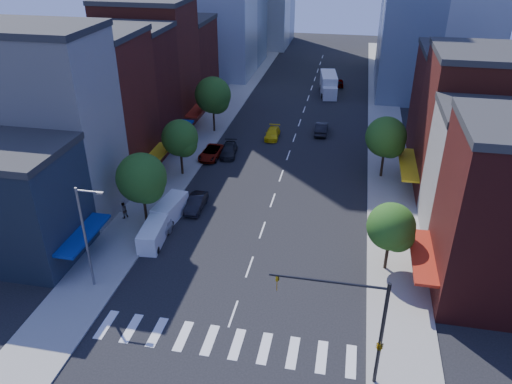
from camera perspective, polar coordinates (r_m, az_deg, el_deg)
ground at (r=39.29m, az=-2.62°, el=-13.72°), size 220.00×220.00×0.00m
sidewalk_left at (r=75.71m, az=-4.70°, el=8.09°), size 5.00×120.00×0.15m
sidewalk_right at (r=73.22m, az=14.63°, el=6.51°), size 5.00×120.00×0.15m
crosswalk at (r=37.19m, az=-3.75°, el=-16.75°), size 19.00×3.00×0.01m
bldg_left_0 at (r=47.94m, az=-26.72°, el=-1.29°), size 12.00×8.00×10.00m
bldg_left_1 at (r=52.16m, az=-22.68°, el=6.80°), size 12.00×8.00×18.00m
bldg_left_2 at (r=59.26m, az=-18.22°, el=9.01°), size 12.00×9.00×16.00m
bldg_left_3 at (r=66.55m, az=-14.76°, el=11.11°), size 12.00×8.00×15.00m
bldg_left_4 at (r=73.73m, az=-12.07°, el=13.88°), size 12.00×9.00×17.00m
bldg_left_5 at (r=82.76m, az=-9.40°, el=14.25°), size 12.00×10.00×13.00m
bldg_right_1 at (r=49.61m, az=26.07°, el=1.16°), size 12.00×8.00×12.00m
bldg_right_2 at (r=57.09m, az=24.55°, el=6.58°), size 12.00×10.00×15.00m
bldg_right_3 at (r=66.64m, az=22.82°, el=8.93°), size 12.00×10.00×13.00m
traffic_signal at (r=32.55m, az=13.13°, el=-15.52°), size 7.24×2.24×8.00m
streetlight at (r=40.80m, az=-18.82°, el=-4.37°), size 2.25×0.25×9.00m
tree_left_near at (r=48.39m, az=-12.80°, el=1.34°), size 4.80×4.80×7.30m
tree_left_mid at (r=57.76m, az=-8.57°, el=5.95°), size 4.20×4.20×6.65m
tree_left_far at (r=70.03m, az=-4.84°, el=10.81°), size 5.00×5.00×7.75m
tree_right_near at (r=42.56m, az=15.35°, el=-4.07°), size 4.00×4.00×6.20m
tree_right_far at (r=58.34m, az=14.75°, el=5.90°), size 4.60×4.60×7.20m
parked_car_front at (r=47.77m, az=-11.38°, el=-4.55°), size 2.13×4.64×1.54m
parked_car_second at (r=52.07m, az=-6.86°, el=-1.24°), size 1.58×4.37×1.43m
parked_car_third at (r=63.43m, az=-5.16°, el=4.49°), size 2.50×5.02×1.37m
parked_car_rear at (r=64.02m, az=-3.13°, el=4.80°), size 2.43×4.87×1.36m
cargo_van_near at (r=47.08m, az=-11.73°, el=-4.87°), size 2.16×4.61×1.91m
cargo_van_far at (r=50.67m, az=-9.84°, el=-2.02°), size 2.46×4.92×2.01m
taxi at (r=69.32m, az=1.90°, el=6.70°), size 1.90×4.47×1.28m
traffic_car_oncoming at (r=71.32m, az=7.49°, el=7.24°), size 1.73×4.80×1.57m
traffic_car_far at (r=93.87m, az=9.47°, el=12.24°), size 1.78×3.98×1.33m
box_truck at (r=88.78m, az=8.30°, el=12.02°), size 3.58×8.69×3.40m
pedestrian_near at (r=49.01m, az=-11.95°, el=-3.47°), size 0.47×0.62×1.55m
pedestrian_far at (r=51.57m, az=-14.92°, el=-2.03°), size 1.00×1.05×1.71m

